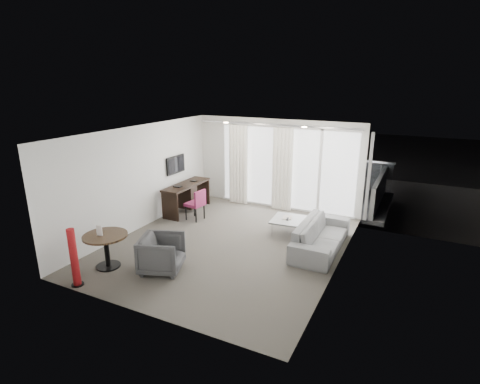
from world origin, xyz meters
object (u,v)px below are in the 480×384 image
at_px(tub_armchair, 162,254).
at_px(coffee_table, 289,226).
at_px(desk_chair, 195,204).
at_px(desk, 187,198).
at_px(red_lamp, 74,258).
at_px(rattan_chair_a, 309,183).
at_px(round_table, 107,251).
at_px(rattan_chair_b, 340,187).
at_px(sofa, 321,236).

relative_size(tub_armchair, coffee_table, 0.97).
relative_size(desk_chair, tub_armchair, 1.05).
height_order(desk, red_lamp, red_lamp).
height_order(desk, rattan_chair_a, rattan_chair_a).
xyz_separation_m(desk, desk_chair, (0.57, -0.46, 0.02)).
bearing_deg(round_table, desk_chair, 87.54).
relative_size(round_table, rattan_chair_b, 0.98).
distance_m(round_table, red_lamp, 0.82).
bearing_deg(tub_armchair, red_lamp, 116.70).
xyz_separation_m(red_lamp, coffee_table, (2.74, 4.06, -0.37)).
relative_size(desk_chair, rattan_chair_a, 0.99).
xyz_separation_m(red_lamp, rattan_chair_a, (2.29, 7.27, -0.13)).
relative_size(red_lamp, tub_armchair, 1.39).
relative_size(rattan_chair_a, rattan_chair_b, 0.95).
bearing_deg(rattan_chair_b, desk_chair, -117.79).
relative_size(desk, desk_chair, 2.04).
bearing_deg(coffee_table, tub_armchair, -119.68).
relative_size(tub_armchair, sofa, 0.37).
distance_m(round_table, tub_armchair, 1.16).
relative_size(red_lamp, sofa, 0.51).
distance_m(coffee_table, rattan_chair_a, 3.25).
bearing_deg(sofa, coffee_table, 59.83).
bearing_deg(rattan_chair_a, red_lamp, -111.65).
relative_size(round_table, rattan_chair_a, 1.02).
distance_m(red_lamp, sofa, 5.09).
bearing_deg(rattan_chair_b, red_lamp, -98.96).
xyz_separation_m(tub_armchair, coffee_table, (1.66, 2.91, -0.18)).
distance_m(desk, rattan_chair_b, 4.73).
distance_m(desk, tub_armchair, 3.51).
height_order(red_lamp, tub_armchair, red_lamp).
height_order(round_table, tub_armchair, tub_armchair).
distance_m(red_lamp, tub_armchair, 1.59).
bearing_deg(round_table, coffee_table, 49.93).
bearing_deg(desk_chair, desk, 147.72).
bearing_deg(desk_chair, round_table, -85.42).
bearing_deg(desk_chair, sofa, 1.85).
bearing_deg(coffee_table, rattan_chair_b, 80.15).
distance_m(tub_armchair, rattan_chair_a, 6.24).
bearing_deg(red_lamp, rattan_chair_a, 72.55).
height_order(red_lamp, coffee_table, red_lamp).
distance_m(desk, coffee_table, 3.21).
bearing_deg(round_table, sofa, 36.71).
bearing_deg(rattan_chair_a, desk_chair, -126.61).
height_order(round_table, rattan_chair_b, rattan_chair_b).
relative_size(desk, rattan_chair_b, 1.93).
distance_m(coffee_table, rattan_chair_b, 3.21).
relative_size(coffee_table, rattan_chair_b, 0.93).
height_order(red_lamp, rattan_chair_a, red_lamp).
bearing_deg(tub_armchair, rattan_chair_b, -40.23).
xyz_separation_m(rattan_chair_a, rattan_chair_b, (1.00, -0.06, 0.02)).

